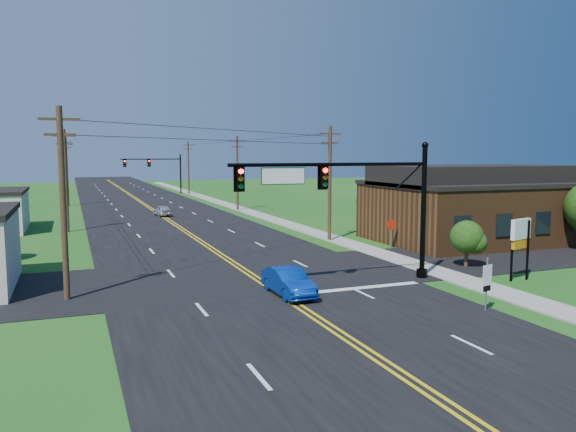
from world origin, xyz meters
name	(u,v)px	position (x,y,z in m)	size (l,w,h in m)	color
ground	(346,342)	(0.00, 0.00, 0.00)	(260.00, 260.00, 0.00)	#194F16
road_main	(154,212)	(0.00, 50.00, 0.02)	(16.00, 220.00, 0.04)	black
road_cross	(248,275)	(0.00, 12.00, 0.02)	(70.00, 10.00, 0.04)	black
sidewalk	(264,217)	(10.50, 40.00, 0.04)	(2.00, 160.00, 0.08)	gray
signal_mast_main	(351,194)	(4.34, 8.00, 4.75)	(11.30, 0.60, 7.48)	black
signal_mast_far	(155,168)	(4.44, 80.00, 4.55)	(10.98, 0.60, 7.48)	black
brick_building	(469,211)	(20.00, 18.00, 2.35)	(14.20, 11.20, 4.70)	#583419
utility_pole_left_a	(63,200)	(-9.50, 10.00, 4.72)	(1.80, 0.28, 9.00)	#39221A
utility_pole_left_b	(66,178)	(-9.50, 35.00, 4.72)	(1.80, 0.28, 9.00)	#39221A
utility_pole_left_c	(67,170)	(-9.50, 62.00, 4.72)	(1.80, 0.28, 9.00)	#39221A
utility_pole_right_a	(330,181)	(9.80, 22.00, 4.72)	(1.80, 0.28, 9.00)	#39221A
utility_pole_right_b	(237,172)	(9.80, 48.00, 4.72)	(1.80, 0.28, 9.00)	#39221A
utility_pole_right_c	(188,167)	(9.80, 78.00, 4.72)	(1.80, 0.28, 9.00)	#39221A
tree_right_back	(373,202)	(16.00, 26.00, 2.60)	(3.00, 3.00, 4.10)	#39221A
shrub_corner	(467,237)	(13.00, 9.50, 1.85)	(2.00, 2.00, 2.86)	#39221A
blue_car	(288,282)	(0.49, 7.00, 0.66)	(1.40, 4.02, 1.32)	#07309A
distant_car	(162,211)	(0.21, 44.79, 0.59)	(1.40, 3.48, 1.19)	#B9BABF
route_sign	(487,280)	(7.50, 1.32, 1.39)	(0.59, 0.17, 2.39)	slate
stop_sign	(392,228)	(12.29, 16.84, 1.57)	(0.77, 0.12, 2.18)	slate
pylon_sign	(521,236)	(13.33, 5.54, 2.46)	(1.63, 0.71, 3.36)	black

